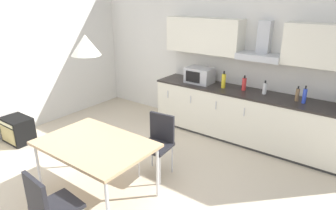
{
  "coord_description": "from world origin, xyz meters",
  "views": [
    {
      "loc": [
        2.46,
        -2.43,
        2.42
      ],
      "look_at": [
        0.19,
        0.64,
        1.0
      ],
      "focal_mm": 32.0,
      "sensor_mm": 36.0,
      "label": 1
    }
  ],
  "objects": [
    {
      "name": "chair_near_right",
      "position": [
        0.14,
        -1.22,
        0.53
      ],
      "size": [
        0.43,
        0.43,
        0.87
      ],
      "color": "black",
      "rests_on": "ground_plane"
    },
    {
      "name": "bottle_yellow",
      "position": [
        0.27,
        2.15,
        1.01
      ],
      "size": [
        0.07,
        0.07,
        0.3
      ],
      "color": "yellow",
      "rests_on": "kitchen_counter"
    },
    {
      "name": "upper_wall_cabinets",
      "position": [
        0.81,
        2.33,
        1.71
      ],
      "size": [
        3.53,
        0.4,
        0.61
      ],
      "color": "silver"
    },
    {
      "name": "bottle_brown",
      "position": [
        1.48,
        2.2,
        0.99
      ],
      "size": [
        0.06,
        0.06,
        0.23
      ],
      "color": "brown",
      "rests_on": "kitchen_counter"
    },
    {
      "name": "ground_plane",
      "position": [
        0.0,
        0.0,
        -0.01
      ],
      "size": [
        8.27,
        7.5,
        0.02
      ],
      "primitive_type": "cube",
      "color": "beige"
    },
    {
      "name": "wall_back",
      "position": [
        0.0,
        2.55,
        1.42
      ],
      "size": [
        6.62,
        0.1,
        2.84
      ],
      "primitive_type": "cube",
      "color": "silver",
      "rests_on": "ground_plane"
    },
    {
      "name": "chair_far_right",
      "position": [
        0.14,
        0.49,
        0.53
      ],
      "size": [
        0.44,
        0.44,
        0.87
      ],
      "color": "black",
      "rests_on": "ground_plane"
    },
    {
      "name": "kitchen_counter",
      "position": [
        0.81,
        2.18,
        0.45
      ],
      "size": [
        3.55,
        0.66,
        0.89
      ],
      "color": "#333333",
      "rests_on": "ground_plane"
    },
    {
      "name": "guitar_amp",
      "position": [
        -2.41,
        -0.2,
        0.22
      ],
      "size": [
        0.52,
        0.37,
        0.44
      ],
      "color": "black",
      "rests_on": "ground_plane"
    },
    {
      "name": "bottle_blue",
      "position": [
        1.59,
        2.16,
        1.0
      ],
      "size": [
        0.06,
        0.06,
        0.27
      ],
      "color": "blue",
      "rests_on": "kitchen_counter"
    },
    {
      "name": "pendant_lamp",
      "position": [
        -0.16,
        -0.36,
        1.91
      ],
      "size": [
        0.32,
        0.32,
        0.22
      ],
      "primitive_type": "cone",
      "color": "silver"
    },
    {
      "name": "bottle_white",
      "position": [
        0.97,
        2.24,
        0.98
      ],
      "size": [
        0.07,
        0.07,
        0.23
      ],
      "color": "white",
      "rests_on": "kitchen_counter"
    },
    {
      "name": "wall_left",
      "position": [
        -2.81,
        0.0,
        1.42
      ],
      "size": [
        0.1,
        6.0,
        2.84
      ],
      "primitive_type": "cube",
      "color": "silver",
      "rests_on": "ground_plane"
    },
    {
      "name": "dining_table",
      "position": [
        -0.16,
        -0.36,
        0.69
      ],
      "size": [
        1.38,
        0.95,
        0.73
      ],
      "color": "tan",
      "rests_on": "ground_plane"
    },
    {
      "name": "bottle_red",
      "position": [
        0.61,
        2.24,
        0.99
      ],
      "size": [
        0.07,
        0.07,
        0.25
      ],
      "color": "red",
      "rests_on": "kitchen_counter"
    },
    {
      "name": "microwave",
      "position": [
        -0.23,
        2.18,
        1.03
      ],
      "size": [
        0.48,
        0.35,
        0.28
      ],
      "color": "#ADADB2",
      "rests_on": "kitchen_counter"
    },
    {
      "name": "backsplash_tile",
      "position": [
        0.81,
        2.49,
        1.11
      ],
      "size": [
        3.53,
        0.02,
        0.46
      ],
      "primitive_type": "cube",
      "color": "silver",
      "rests_on": "kitchen_counter"
    }
  ]
}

